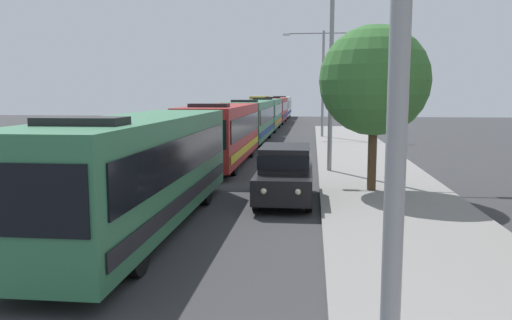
% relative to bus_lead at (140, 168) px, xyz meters
% --- Properties ---
extents(bus_lead, '(2.58, 11.55, 3.21)m').
position_rel_bus_lead_xyz_m(bus_lead, '(0.00, 0.00, 0.00)').
color(bus_lead, '#33724C').
rests_on(bus_lead, ground_plane).
extents(bus_second_in_line, '(2.58, 11.19, 3.21)m').
position_rel_bus_lead_xyz_m(bus_second_in_line, '(-0.00, 12.72, -0.00)').
color(bus_second_in_line, maroon).
rests_on(bus_second_in_line, ground_plane).
extents(bus_middle, '(2.58, 12.19, 3.21)m').
position_rel_bus_lead_xyz_m(bus_middle, '(0.00, 25.12, 0.00)').
color(bus_middle, '#33724C').
rests_on(bus_middle, ground_plane).
extents(bus_fourth_in_line, '(2.58, 11.12, 3.21)m').
position_rel_bus_lead_xyz_m(bus_fourth_in_line, '(-0.00, 37.57, -0.00)').
color(bus_fourth_in_line, '#33724C').
rests_on(bus_fourth_in_line, ground_plane).
extents(bus_rear, '(2.58, 11.68, 3.21)m').
position_rel_bus_lead_xyz_m(bus_rear, '(0.00, 49.87, 0.00)').
color(bus_rear, maroon).
rests_on(bus_rear, ground_plane).
extents(bus_tail_end, '(2.58, 11.25, 3.21)m').
position_rel_bus_lead_xyz_m(bus_tail_end, '(-0.00, 62.62, -0.00)').
color(bus_tail_end, silver).
rests_on(bus_tail_end, ground_plane).
extents(white_suv, '(1.86, 4.61, 1.90)m').
position_rel_bus_lead_xyz_m(white_suv, '(3.70, 3.94, -0.66)').
color(white_suv, black).
rests_on(white_suv, ground_plane).
extents(box_truck_oncoming, '(2.35, 8.40, 3.15)m').
position_rel_bus_lead_xyz_m(box_truck_oncoming, '(-3.30, 63.19, 0.03)').
color(box_truck_oncoming, black).
rests_on(box_truck_oncoming, ground_plane).
extents(streetlamp_mid, '(5.90, 0.28, 8.67)m').
position_rel_bus_lead_xyz_m(streetlamp_mid, '(5.40, 10.29, 3.74)').
color(streetlamp_mid, gray).
rests_on(streetlamp_mid, sidewalk).
extents(streetlamp_far, '(6.48, 0.28, 8.43)m').
position_rel_bus_lead_xyz_m(streetlamp_far, '(5.40, 28.86, 3.65)').
color(streetlamp_far, gray).
rests_on(streetlamp_far, sidewalk).
extents(roadside_tree, '(3.94, 3.94, 5.95)m').
position_rel_bus_lead_xyz_m(roadside_tree, '(6.78, 5.66, 2.42)').
color(roadside_tree, '#4C3823').
rests_on(roadside_tree, sidewalk).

